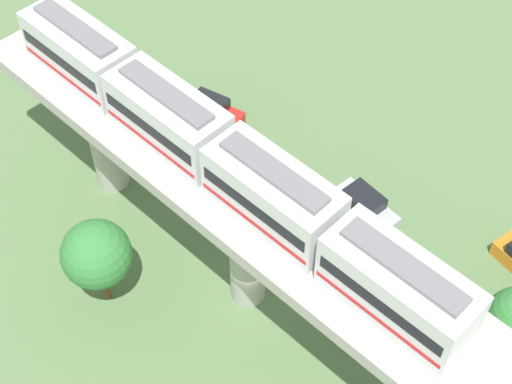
{
  "coord_description": "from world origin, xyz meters",
  "views": [
    {
      "loc": [
        -16.12,
        -16.25,
        36.4
      ],
      "look_at": [
        2.5,
        1.83,
        5.03
      ],
      "focal_mm": 54.29,
      "sensor_mm": 36.0,
      "label": 1
    }
  ],
  "objects_px": {
    "parked_car_red": "(211,112)",
    "tree_near_viaduct": "(96,255)",
    "train": "(218,155)",
    "parked_car_silver": "(364,207)"
  },
  "relations": [
    {
      "from": "tree_near_viaduct",
      "to": "parked_car_red",
      "type": "bearing_deg",
      "value": 23.5
    },
    {
      "from": "parked_car_red",
      "to": "tree_near_viaduct",
      "type": "xyz_separation_m",
      "value": [
        -13.41,
        -5.83,
        3.29
      ]
    },
    {
      "from": "train",
      "to": "parked_car_red",
      "type": "xyz_separation_m",
      "value": [
        7.86,
        9.36,
        -9.18
      ]
    },
    {
      "from": "train",
      "to": "parked_car_silver",
      "type": "xyz_separation_m",
      "value": [
        8.64,
        -2.91,
        -9.18
      ]
    },
    {
      "from": "parked_car_red",
      "to": "parked_car_silver",
      "type": "relative_size",
      "value": 1.03
    },
    {
      "from": "tree_near_viaduct",
      "to": "train",
      "type": "bearing_deg",
      "value": -32.47
    },
    {
      "from": "parked_car_red",
      "to": "parked_car_silver",
      "type": "distance_m",
      "value": 12.29
    },
    {
      "from": "parked_car_red",
      "to": "tree_near_viaduct",
      "type": "distance_m",
      "value": 14.99
    },
    {
      "from": "train",
      "to": "parked_car_red",
      "type": "relative_size",
      "value": 6.09
    },
    {
      "from": "train",
      "to": "parked_car_red",
      "type": "height_order",
      "value": "train"
    }
  ]
}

